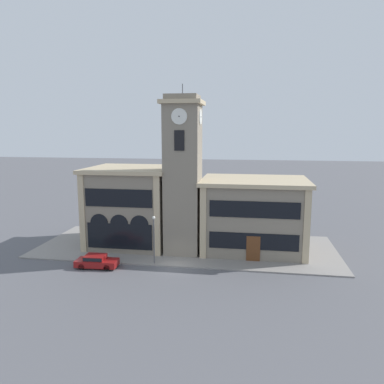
# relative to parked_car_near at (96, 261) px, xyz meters

# --- Properties ---
(ground_plane) EXTENTS (300.00, 300.00, 0.00)m
(ground_plane) POSITION_rel_parked_car_near_xyz_m (8.19, 1.24, -0.71)
(ground_plane) COLOR #56565B
(sidewalk_kerb) EXTENTS (36.24, 14.15, 0.15)m
(sidewalk_kerb) POSITION_rel_parked_car_near_xyz_m (8.19, 8.32, -0.63)
(sidewalk_kerb) COLOR gray
(sidewalk_kerb) RESTS_ON ground_plane
(clock_tower) EXTENTS (4.65, 4.65, 19.47)m
(clock_tower) POSITION_rel_parked_car_near_xyz_m (8.19, 6.25, 8.48)
(clock_tower) COLOR gray
(clock_tower) RESTS_ON ground_plane
(town_hall_left_wing) EXTENTS (10.39, 9.81, 9.82)m
(town_hall_left_wing) POSITION_rel_parked_car_near_xyz_m (1.07, 8.80, 4.23)
(town_hall_left_wing) COLOR gray
(town_hall_left_wing) RESTS_ON ground_plane
(town_hall_right_wing) EXTENTS (12.55, 9.81, 8.67)m
(town_hall_right_wing) POSITION_rel_parked_car_near_xyz_m (16.39, 8.81, 3.65)
(town_hall_right_wing) COLOR gray
(town_hall_right_wing) RESTS_ON ground_plane
(parked_car_near) EXTENTS (4.47, 2.05, 1.35)m
(parked_car_near) POSITION_rel_parked_car_near_xyz_m (0.00, 0.00, 0.00)
(parked_car_near) COLOR maroon
(parked_car_near) RESTS_ON ground_plane
(street_lamp) EXTENTS (0.36, 0.36, 5.24)m
(street_lamp) POSITION_rel_parked_car_near_xyz_m (5.84, 1.80, 2.92)
(street_lamp) COLOR #4C4C51
(street_lamp) RESTS_ON sidewalk_kerb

